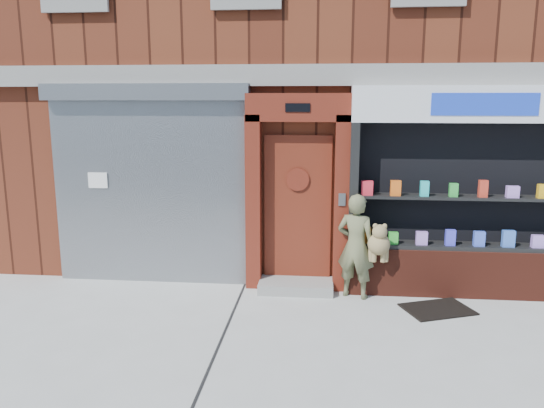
# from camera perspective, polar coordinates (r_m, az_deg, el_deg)

# --- Properties ---
(ground) EXTENTS (80.00, 80.00, 0.00)m
(ground) POSITION_cam_1_polar(r_m,az_deg,el_deg) (6.48, 8.63, -14.70)
(ground) COLOR #9E9E99
(ground) RESTS_ON ground
(building) EXTENTS (12.00, 8.16, 8.00)m
(building) POSITION_cam_1_polar(r_m,az_deg,el_deg) (11.88, 7.69, 16.86)
(building) COLOR #522012
(building) RESTS_ON ground
(shutter_bay) EXTENTS (3.10, 0.30, 3.04)m
(shutter_bay) POSITION_cam_1_polar(r_m,az_deg,el_deg) (8.25, -13.04, 3.29)
(shutter_bay) COLOR gray
(shutter_bay) RESTS_ON ground
(red_door_bay) EXTENTS (1.52, 0.58, 2.90)m
(red_door_bay) POSITION_cam_1_polar(r_m,az_deg,el_deg) (7.81, 2.75, 1.19)
(red_door_bay) COLOR #611C10
(red_door_bay) RESTS_ON ground
(pharmacy_bay) EXTENTS (3.50, 0.41, 3.00)m
(pharmacy_bay) POSITION_cam_1_polar(r_m,az_deg,el_deg) (8.06, 20.75, 0.15)
(pharmacy_bay) COLOR #572014
(pharmacy_bay) RESTS_ON ground
(woman) EXTENTS (0.79, 0.54, 1.52)m
(woman) POSITION_cam_1_polar(r_m,az_deg,el_deg) (7.66, 9.32, -4.44)
(woman) COLOR #626442
(woman) RESTS_ON ground
(doormat) EXTENTS (1.05, 0.90, 0.02)m
(doormat) POSITION_cam_1_polar(r_m,az_deg,el_deg) (7.68, 17.37, -10.75)
(doormat) COLOR black
(doormat) RESTS_ON ground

